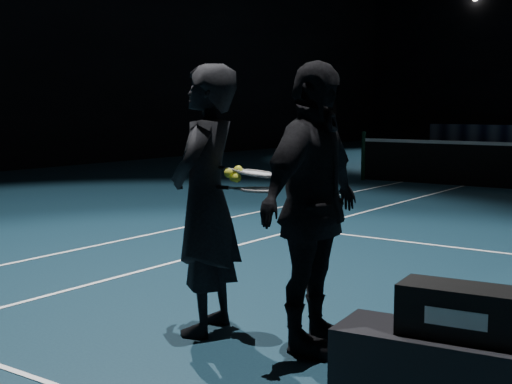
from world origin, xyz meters
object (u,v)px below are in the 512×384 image
Objects in this scene: player_a at (206,200)px; tennis_balls at (236,175)px; player_b at (312,208)px; player_bench at (463,374)px; racket_upper at (256,173)px; racket_bag at (466,312)px; racket_lower at (260,190)px.

player_a reaches higher than tennis_balls.
player_bench is at bearing -109.61° from player_b.
racket_bag is at bearing -23.70° from racket_upper.
player_b is at bearing 155.95° from player_bench.
player_a is 0.46m from racket_lower.
player_a is 0.85m from player_b.
player_b is 0.41m from racket_lower.
player_a is at bearing -171.76° from tennis_balls.
racket_bag reaches higher than player_bench.
tennis_balls is (-0.59, -0.07, 0.19)m from player_b.
racket_upper is at bearing 86.01° from player_a.
player_a reaches higher than racket_bag.
player_b reaches higher than player_bench.
player_b is 0.50m from racket_upper.
racket_upper is at bearing 90.21° from player_b.
player_b is 0.63m from tennis_balls.
racket_bag is 1.71m from racket_lower.
player_bench is 2.07× the size of racket_upper.
player_bench is 1.85m from racket_lower.
racket_bag is 2.10m from player_a.
racket_lower is at bearing 80.30° from player_a.
racket_upper reaches higher than racket_bag.
racket_upper is (0.39, 0.09, 0.21)m from player_a.
player_a is 0.45m from racket_upper.
player_bench is at bearing -10.00° from tennis_balls.
racket_bag is at bearing 0.00° from player_bench.
player_bench is 2.20m from player_a.
racket_lower reaches higher than player_bench.
racket_bag is 1.92m from tennis_balls.
racket_upper is at bearing 20.69° from tennis_balls.
racket_upper reaches higher than racket_lower.
player_b is (-1.20, 0.38, 0.77)m from player_bench.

